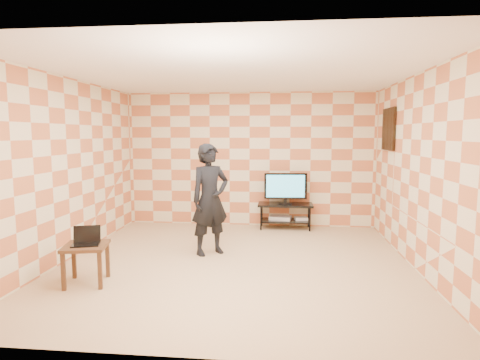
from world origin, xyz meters
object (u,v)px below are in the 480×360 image
Objects in this scene: tv at (286,187)px; person at (210,199)px; tv_stand at (285,210)px; side_table at (86,252)px.

person reaches higher than tv.
tv_stand is 4.07m from side_table.
tv_stand is 1.78× the size of side_table.
tv_stand is at bearing 85.22° from tv.
tv is 0.49× the size of person.
tv_stand is 2.21m from person.
tv is at bearing -94.78° from tv_stand.
person is (-1.18, -1.80, 0.02)m from tv.
tv_stand is 0.47m from tv.
tv_stand is at bearing 52.09° from side_table.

